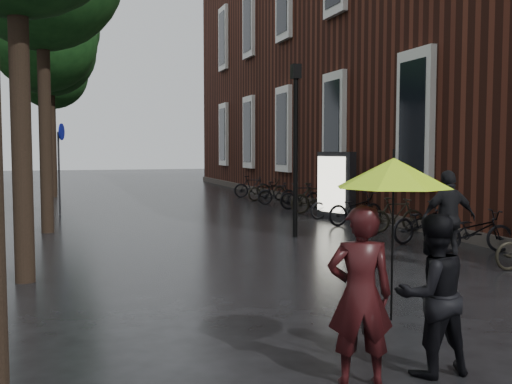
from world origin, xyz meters
name	(u,v)px	position (x,y,z in m)	size (l,w,h in m)	color
brick_building	(403,60)	(10.47, 19.46, 5.99)	(10.20, 33.20, 12.00)	#38160F
street_trees	(42,9)	(-3.99, 15.91, 6.34)	(4.33, 34.03, 8.91)	black
person_burgundy	(360,295)	(-0.87, 1.50, 0.84)	(0.61, 0.40, 1.68)	black
person_black	(432,294)	(-0.10, 1.52, 0.78)	(0.76, 0.59, 1.57)	black
lime_umbrella	(394,173)	(-0.51, 1.57, 1.96)	(1.11, 1.11, 1.63)	black
pedestrian_walking	(449,219)	(3.29, 5.99, 0.90)	(1.05, 0.44, 1.79)	black
parked_bicycles	(337,204)	(4.57, 13.40, 0.46)	(2.14, 17.34, 1.04)	black
ad_lightbox	(336,186)	(4.45, 13.27, 1.05)	(0.32, 1.38, 2.08)	black
lamp_post	(296,133)	(1.97, 10.35, 2.57)	(0.22, 0.22, 4.23)	black
cycle_sign	(60,155)	(-3.58, 17.18, 1.99)	(0.16, 0.55, 3.00)	#262628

